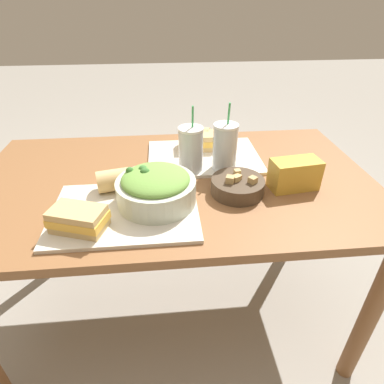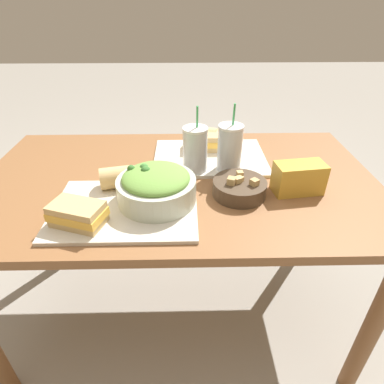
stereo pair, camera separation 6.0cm
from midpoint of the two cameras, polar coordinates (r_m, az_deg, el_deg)
ground_plane at (r=1.63m, az=-0.76°, el=-20.19°), size 12.00×12.00×0.00m
dining_table at (r=1.19m, az=-0.97°, el=-1.51°), size 1.41×0.82×0.73m
tray_near at (r=0.99m, az=-10.07°, el=-2.97°), size 0.43×0.32×0.01m
tray_far at (r=1.28m, az=4.49°, el=6.15°), size 0.43×0.32×0.01m
salad_bowl at (r=0.97m, az=-4.62°, el=1.09°), size 0.24×0.24×0.11m
soup_bowl at (r=1.05m, az=10.05°, el=0.81°), size 0.17×0.17×0.07m
sandwich_near at (r=0.93m, az=-17.96°, el=-3.77°), size 0.17×0.13×0.06m
baguette_near at (r=1.07m, az=-11.59°, el=2.55°), size 0.12×0.09×0.07m
sandwich_far at (r=1.32m, az=3.58°, el=8.97°), size 0.15×0.10×0.06m
baguette_far at (r=1.37m, az=4.10°, el=9.92°), size 0.10×0.09×0.07m
drink_cup_dark at (r=1.14m, az=2.07°, el=7.37°), size 0.09×0.09×0.24m
drink_cup_red at (r=1.15m, az=8.19°, el=7.50°), size 0.09×0.09×0.24m
chip_bag at (r=1.11m, az=19.92°, el=2.32°), size 0.17×0.10×0.10m
napkin_folded at (r=1.13m, az=-8.73°, el=1.90°), size 0.19×0.16×0.00m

